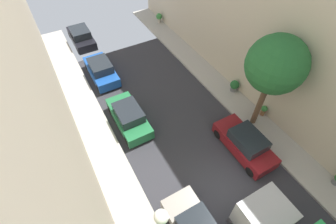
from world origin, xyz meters
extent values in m
plane|color=#2D2D33|center=(0.00, 0.00, 0.00)|extent=(32.00, 32.00, 0.00)
cube|color=#A8A399|center=(5.00, 0.00, 0.07)|extent=(2.00, 44.00, 0.15)
cylinder|color=black|center=(-3.48, 0.47, 0.32)|extent=(0.22, 0.64, 0.64)
cylinder|color=black|center=(-1.92, 0.47, 0.32)|extent=(0.22, 0.64, 0.64)
cube|color=#1E6638|center=(-2.70, 7.23, 0.55)|extent=(1.76, 4.20, 0.76)
cube|color=#1E2328|center=(-2.70, 7.08, 1.25)|extent=(1.56, 2.10, 0.64)
cylinder|color=black|center=(-3.48, 8.78, 0.32)|extent=(0.22, 0.64, 0.64)
cylinder|color=black|center=(-1.92, 8.78, 0.32)|extent=(0.22, 0.64, 0.64)
cylinder|color=black|center=(-3.48, 5.68, 0.32)|extent=(0.22, 0.64, 0.64)
cylinder|color=black|center=(-1.92, 5.68, 0.32)|extent=(0.22, 0.64, 0.64)
cube|color=#194799|center=(-2.70, 12.94, 0.55)|extent=(1.76, 4.20, 0.76)
cube|color=#1E2328|center=(-2.70, 12.79, 1.25)|extent=(1.56, 2.10, 0.64)
cylinder|color=black|center=(-3.48, 14.49, 0.32)|extent=(0.22, 0.64, 0.64)
cylinder|color=black|center=(-1.92, 14.49, 0.32)|extent=(0.22, 0.64, 0.64)
cylinder|color=black|center=(-3.48, 11.39, 0.32)|extent=(0.22, 0.64, 0.64)
cylinder|color=black|center=(-1.92, 11.39, 0.32)|extent=(0.22, 0.64, 0.64)
cube|color=black|center=(-2.70, 18.71, 0.55)|extent=(1.76, 4.20, 0.76)
cube|color=#1E2328|center=(-2.70, 18.56, 1.25)|extent=(1.56, 2.10, 0.64)
cylinder|color=black|center=(-3.48, 20.26, 0.32)|extent=(0.22, 0.64, 0.64)
cylinder|color=black|center=(-1.92, 20.26, 0.32)|extent=(0.22, 0.64, 0.64)
cylinder|color=black|center=(-3.48, 17.16, 0.32)|extent=(0.22, 0.64, 0.64)
cylinder|color=black|center=(-1.92, 17.16, 0.32)|extent=(0.22, 0.64, 0.64)
cube|color=maroon|center=(2.70, 1.74, 0.55)|extent=(1.76, 4.20, 0.76)
cube|color=#1E2328|center=(2.70, 1.59, 1.25)|extent=(1.56, 2.10, 0.64)
cylinder|color=black|center=(1.92, 3.29, 0.32)|extent=(0.22, 0.64, 0.64)
cylinder|color=black|center=(3.48, 3.29, 0.32)|extent=(0.22, 0.64, 0.64)
cylinder|color=black|center=(1.92, 0.19, 0.32)|extent=(0.22, 0.64, 0.64)
cylinder|color=black|center=(3.48, 0.19, 0.32)|extent=(0.22, 0.64, 0.64)
cube|color=#B7B7BC|center=(0.00, -2.21, 1.83)|extent=(2.10, 1.80, 1.70)
cylinder|color=black|center=(0.98, -2.01, 0.48)|extent=(0.30, 0.96, 0.96)
cylinder|color=brown|center=(4.75, 3.07, 1.95)|extent=(0.36, 0.36, 3.61)
sphere|color=#23602D|center=(4.75, 3.07, 5.02)|extent=(3.35, 3.35, 3.35)
cylinder|color=brown|center=(5.78, 3.26, 0.36)|extent=(0.33, 0.33, 0.43)
sphere|color=#38843D|center=(5.78, 3.26, 0.75)|extent=(0.42, 0.42, 0.42)
cylinder|color=slate|center=(5.68, -2.65, 0.34)|extent=(0.35, 0.35, 0.38)
cylinder|color=slate|center=(5.62, 6.21, 0.30)|extent=(0.49, 0.49, 0.30)
sphere|color=#23602D|center=(5.62, 6.21, 0.73)|extent=(0.68, 0.68, 0.68)
cylinder|color=#B2A899|center=(5.57, 18.47, 0.35)|extent=(0.41, 0.41, 0.40)
sphere|color=#38843D|center=(5.57, 18.47, 0.80)|extent=(0.63, 0.63, 0.63)
sphere|color=white|center=(-4.60, -1.22, 6.02)|extent=(0.44, 0.44, 0.44)
camera|label=1|loc=(-5.57, -3.34, 13.08)|focal=25.81mm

